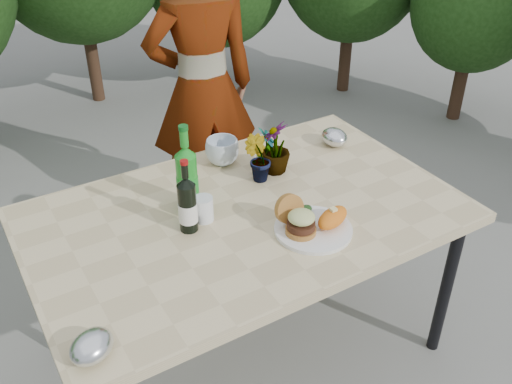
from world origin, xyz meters
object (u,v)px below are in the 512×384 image
dinner_plate (313,229)px  wine_bottle (187,205)px  person (202,89)px  patio_table (245,223)px

dinner_plate → wine_bottle: 0.45m
dinner_plate → person: size_ratio=0.17×
wine_bottle → person: person is taller
wine_bottle → person: size_ratio=0.18×
patio_table → dinner_plate: 0.28m
patio_table → dinner_plate: dinner_plate is taller
wine_bottle → person: 1.14m
patio_table → wine_bottle: bearing=178.6°
patio_table → dinner_plate: (0.15, -0.23, 0.06)m
patio_table → wine_bottle: wine_bottle is taller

